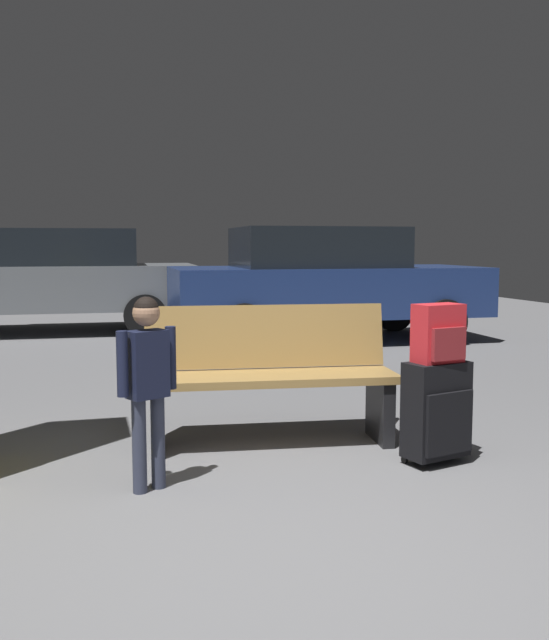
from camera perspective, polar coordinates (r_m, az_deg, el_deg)
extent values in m
cube|color=slate|center=(6.80, -7.42, -5.25)|extent=(18.00, 18.00, 0.10)
cube|color=#9E7A42|center=(4.49, -0.23, -4.72)|extent=(1.64, 0.61, 0.05)
cube|color=#9E7A42|center=(4.70, -0.69, -1.33)|extent=(1.60, 0.29, 0.42)
cube|color=black|center=(4.49, -9.44, -7.84)|extent=(0.12, 0.41, 0.41)
cube|color=black|center=(4.70, 8.55, -7.20)|extent=(0.12, 0.41, 0.41)
cube|color=black|center=(4.26, 12.97, -7.06)|extent=(0.42, 0.29, 0.56)
cube|color=black|center=(4.20, 14.01, -8.14)|extent=(0.33, 0.11, 0.36)
cube|color=#A5A5AA|center=(4.27, 12.33, -3.36)|extent=(0.14, 0.06, 0.02)
cylinder|color=black|center=(4.30, 10.50, -11.07)|extent=(0.03, 0.05, 0.04)
cylinder|color=black|center=(4.50, 13.65, -10.33)|extent=(0.03, 0.05, 0.04)
cube|color=red|center=(4.18, 13.12, -1.05)|extent=(0.31, 0.21, 0.34)
cube|color=maroon|center=(4.12, 13.96, -1.89)|extent=(0.23, 0.08, 0.19)
cylinder|color=black|center=(4.17, 13.17, 1.11)|extent=(0.06, 0.04, 0.02)
cylinder|color=#33384C|center=(3.81, -9.43, -9.73)|extent=(0.07, 0.07, 0.50)
cylinder|color=#33384C|center=(3.76, -10.91, -10.01)|extent=(0.07, 0.07, 0.50)
cube|color=#191E38|center=(3.69, -10.29, -3.54)|extent=(0.23, 0.20, 0.35)
cylinder|color=#191E38|center=(3.76, -8.42, -3.04)|extent=(0.06, 0.06, 0.33)
cylinder|color=#191E38|center=(3.61, -12.24, -3.50)|extent=(0.06, 0.06, 0.33)
sphere|color=#A87A5B|center=(3.66, -10.37, 0.57)|extent=(0.14, 0.14, 0.14)
sphere|color=black|center=(3.65, -10.37, 0.88)|extent=(0.13, 0.13, 0.13)
cylinder|color=red|center=(3.74, -12.07, -3.18)|extent=(0.06, 0.06, 0.10)
cylinder|color=red|center=(3.73, -12.10, -2.04)|extent=(0.01, 0.01, 0.06)
cube|color=slate|center=(10.81, -17.53, 2.58)|extent=(4.18, 1.91, 0.64)
cube|color=black|center=(10.78, -16.83, 5.68)|extent=(2.18, 1.64, 0.52)
cylinder|color=black|center=(10.00, -10.45, 0.37)|extent=(0.61, 0.23, 0.60)
cylinder|color=black|center=(11.60, -10.70, 1.14)|extent=(0.61, 0.23, 0.60)
cube|color=navy|center=(9.43, 4.27, 2.37)|extent=(4.14, 1.80, 0.64)
cube|color=black|center=(9.37, 3.42, 5.90)|extent=(2.14, 1.59, 0.52)
cylinder|color=black|center=(10.67, 9.58, 0.74)|extent=(0.60, 0.22, 0.60)
cylinder|color=black|center=(9.22, 13.50, -0.18)|extent=(0.60, 0.22, 0.60)
cylinder|color=black|center=(9.93, -4.33, 0.41)|extent=(0.60, 0.22, 0.60)
cylinder|color=black|center=(8.37, -2.55, -0.64)|extent=(0.60, 0.22, 0.60)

